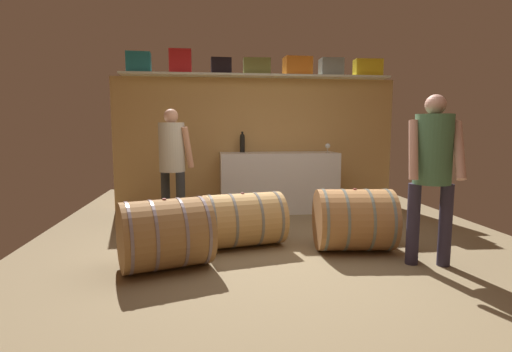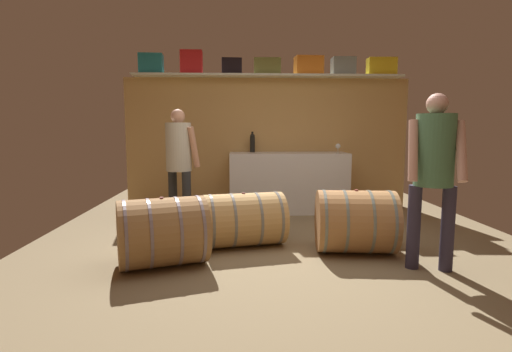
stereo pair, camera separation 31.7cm
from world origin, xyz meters
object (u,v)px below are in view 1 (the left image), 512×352
Objects in this scene: wine_glass at (328,146)px; wine_barrel_far at (243,220)px; toolcase_black at (221,66)px; toolcase_yellow at (368,68)px; toolcase_teal at (139,63)px; toolcase_grey at (331,67)px; visitor_tasting at (433,162)px; winemaker_pouring at (172,156)px; wine_bottle_dark at (242,142)px; wine_barrel_near at (354,220)px; wine_barrel_flank at (165,234)px; toolcase_olive at (257,67)px; toolcase_orange at (297,66)px; work_cabinet at (279,182)px; toolcase_red at (180,62)px.

wine_glass is 0.15× the size of wine_barrel_far.
toolcase_black is at bearing 82.19° from wine_barrel_far.
toolcase_teal is at bearing -176.58° from toolcase_yellow.
toolcase_grey is 3.05m from visitor_tasting.
winemaker_pouring is (0.55, -1.10, -1.31)m from toolcase_teal.
wine_bottle_dark is at bearing -176.89° from toolcase_grey.
wine_barrel_near is at bearing -98.77° from toolcase_grey.
wine_barrel_far is 2.01m from visitor_tasting.
visitor_tasting is (2.47, -0.22, 0.66)m from wine_barrel_flank.
toolcase_grey is 3.18m from wine_barrel_far.
wine_barrel_flank is (-0.62, -2.56, -1.90)m from toolcase_black.
wine_glass is at bearing -19.22° from toolcase_olive.
toolcase_yellow is 0.27× the size of visitor_tasting.
wine_barrel_far is 1.02× the size of wine_barrel_flank.
toolcase_grey is at bearing 85.59° from wine_barrel_near.
visitor_tasting is at bearing -62.86° from toolcase_olive.
toolcase_black is 0.95× the size of wine_bottle_dark.
toolcase_black reaches higher than wine_glass.
toolcase_orange is at bearing -178.35° from toolcase_grey.
toolcase_teal reaches higher than toolcase_orange.
toolcase_orange is at bearing -176.58° from toolcase_yellow.
toolcase_teal is 4.33m from visitor_tasting.
toolcase_orange is at bearing -3.28° from toolcase_black.
wine_glass is (0.71, -0.20, 0.56)m from work_cabinet.
wine_barrel_flank is 2.57m from visitor_tasting.
toolcase_black is 0.74× the size of toolcase_olive.
wine_bottle_dark is 0.33× the size of wine_barrel_flank.
toolcase_teal is 0.19× the size of work_cabinet.
winemaker_pouring is (-0.67, -1.10, -1.29)m from toolcase_black.
toolcase_olive reaches higher than visitor_tasting.
winemaker_pouring reaches higher than wine_barrel_far.
toolcase_yellow is 2.33m from wine_bottle_dark.
wine_barrel_far is at bearing 172.31° from wine_barrel_near.
toolcase_orange is 1.31× the size of wine_bottle_dark.
toolcase_orange is at bearing 36.32° from wine_barrel_flank.
toolcase_grey is 0.81× the size of toolcase_yellow.
wine_barrel_near reaches higher than wine_barrel_flank.
wine_bottle_dark is at bearing -175.55° from toolcase_yellow.
visitor_tasting reaches higher than winemaker_pouring.
toolcase_red is 0.20× the size of work_cabinet.
toolcase_teal is 3.09m from wine_barrel_far.
toolcase_red reaches higher than toolcase_yellow.
toolcase_orange is (0.64, 0.00, 0.02)m from toolcase_olive.
wine_glass is 0.10× the size of winemaker_pouring.
toolcase_red reaches higher than wine_barrel_far.
toolcase_grey is at bearing -1.30° from toolcase_red.
wine_barrel_near is at bearing -45.26° from toolcase_teal.
toolcase_teal is at bearing -178.35° from toolcase_grey.
toolcase_olive is 0.95× the size of toolcase_yellow.
toolcase_olive is 0.98× the size of toolcase_orange.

